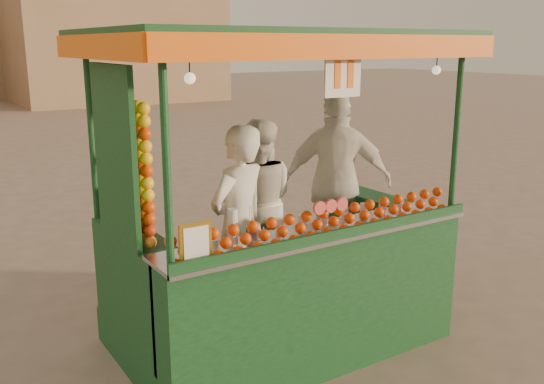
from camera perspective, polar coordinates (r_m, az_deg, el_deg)
ground at (r=5.30m, az=-2.81°, el=-15.36°), size 90.00×90.00×0.00m
building_right at (r=29.52m, az=-14.81°, el=13.32°), size 9.00×6.00×5.00m
juice_cart at (r=5.10m, az=0.43°, el=-5.74°), size 2.97×1.93×2.70m
vendor_left at (r=4.93m, az=-3.20°, el=-3.19°), size 0.70×0.58×1.66m
vendor_middle at (r=5.79m, az=-1.39°, el=-0.88°), size 0.97×0.90×1.60m
vendor_right at (r=5.96m, az=6.20°, el=0.83°), size 1.18×0.95×1.87m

